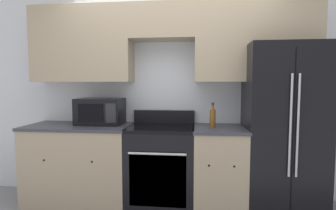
# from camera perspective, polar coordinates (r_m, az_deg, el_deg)

# --- Properties ---
(wall_back) EXTENTS (8.00, 0.39, 2.60)m
(wall_back) POSITION_cam_1_polar(r_m,az_deg,el_deg) (3.28, 0.59, 6.95)
(wall_back) COLOR silver
(wall_back) RESTS_ON ground_plane
(lower_cabinets_left) EXTENTS (1.25, 0.64, 0.94)m
(lower_cabinets_left) POSITION_cam_1_polar(r_m,az_deg,el_deg) (3.44, -18.56, -11.88)
(lower_cabinets_left) COLOR tan
(lower_cabinets_left) RESTS_ON ground_plane
(lower_cabinets_right) EXTENTS (0.59, 0.64, 0.94)m
(lower_cabinets_right) POSITION_cam_1_polar(r_m,az_deg,el_deg) (3.15, 11.00, -13.24)
(lower_cabinets_right) COLOR tan
(lower_cabinets_right) RESTS_ON ground_plane
(oven_range) EXTENTS (0.77, 0.65, 1.10)m
(oven_range) POSITION_cam_1_polar(r_m,az_deg,el_deg) (3.16, -1.48, -13.00)
(oven_range) COLOR black
(oven_range) RESTS_ON ground_plane
(refrigerator) EXTENTS (0.82, 0.76, 1.86)m
(refrigerator) POSITION_cam_1_polar(r_m,az_deg,el_deg) (3.23, 23.41, -4.71)
(refrigerator) COLOR black
(refrigerator) RESTS_ON ground_plane
(microwave) EXTENTS (0.55, 0.37, 0.32)m
(microwave) POSITION_cam_1_polar(r_m,az_deg,el_deg) (3.30, -14.51, -1.34)
(microwave) COLOR black
(microwave) RESTS_ON lower_cabinets_left
(bottle) EXTENTS (0.07, 0.07, 0.28)m
(bottle) POSITION_cam_1_polar(r_m,az_deg,el_deg) (3.01, 9.69, -2.74)
(bottle) COLOR brown
(bottle) RESTS_ON lower_cabinets_right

